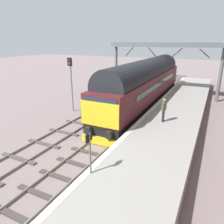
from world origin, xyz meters
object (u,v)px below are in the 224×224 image
at_px(diesel_locomotive, 145,82).
at_px(waiting_passenger, 164,108).
at_px(platform_number_sign, 90,147).
at_px(signal_post_near, 71,79).

relative_size(diesel_locomotive, waiting_passenger, 11.35).
bearing_deg(waiting_passenger, platform_number_sign, 169.77).
distance_m(diesel_locomotive, signal_post_near, 7.10).
height_order(diesel_locomotive, signal_post_near, signal_post_near).
relative_size(diesel_locomotive, signal_post_near, 3.78).
distance_m(signal_post_near, platform_number_sign, 11.71).
xyz_separation_m(platform_number_sign, waiting_passenger, (1.33, 7.37, -0.24)).
bearing_deg(diesel_locomotive, waiting_passenger, -61.37).
bearing_deg(signal_post_near, platform_number_sign, -50.06).
distance_m(platform_number_sign, waiting_passenger, 7.50).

